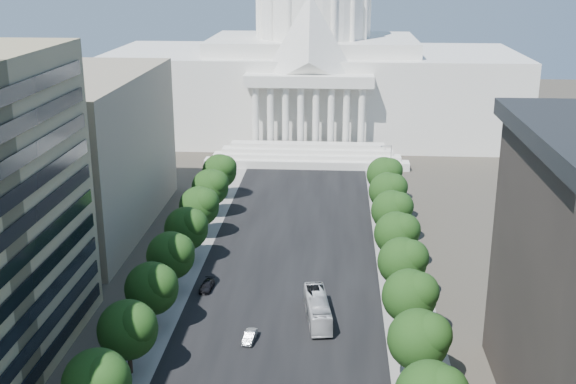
# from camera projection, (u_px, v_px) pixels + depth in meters

# --- Properties ---
(road_asphalt) EXTENTS (30.00, 260.00, 0.01)m
(road_asphalt) POSITION_uv_depth(u_px,v_px,m) (292.00, 251.00, 130.69)
(road_asphalt) COLOR black
(road_asphalt) RESTS_ON ground
(sidewalk_left) EXTENTS (8.00, 260.00, 0.02)m
(sidewalk_left) POSITION_uv_depth(u_px,v_px,m) (189.00, 249.00, 131.94)
(sidewalk_left) COLOR gray
(sidewalk_left) RESTS_ON ground
(sidewalk_right) EXTENTS (8.00, 260.00, 0.02)m
(sidewalk_right) POSITION_uv_depth(u_px,v_px,m) (398.00, 254.00, 129.45)
(sidewalk_right) COLOR gray
(sidewalk_right) RESTS_ON ground
(capitol) EXTENTS (120.00, 56.00, 73.00)m
(capitol) POSITION_uv_depth(u_px,v_px,m) (313.00, 68.00, 214.83)
(capitol) COLOR white
(capitol) RESTS_ON ground
(office_block_left_far) EXTENTS (38.00, 52.00, 30.00)m
(office_block_left_far) POSITION_uv_depth(u_px,v_px,m) (47.00, 153.00, 138.80)
(office_block_left_far) COLOR gray
(office_block_left_far) RESTS_ON ground
(tree_l_c) EXTENTS (7.79, 7.60, 9.97)m
(tree_l_c) POSITION_uv_depth(u_px,v_px,m) (99.00, 382.00, 78.38)
(tree_l_c) COLOR #33261C
(tree_l_c) RESTS_ON ground
(tree_l_d) EXTENTS (7.79, 7.60, 9.97)m
(tree_l_d) POSITION_uv_depth(u_px,v_px,m) (130.00, 328.00, 89.78)
(tree_l_d) COLOR #33261C
(tree_l_d) RESTS_ON ground
(tree_l_e) EXTENTS (7.79, 7.60, 9.97)m
(tree_l_e) POSITION_uv_depth(u_px,v_px,m) (153.00, 287.00, 101.19)
(tree_l_e) COLOR #33261C
(tree_l_e) RESTS_ON ground
(tree_l_f) EXTENTS (7.79, 7.60, 9.97)m
(tree_l_f) POSITION_uv_depth(u_px,v_px,m) (172.00, 254.00, 112.60)
(tree_l_f) COLOR #33261C
(tree_l_f) RESTS_ON ground
(tree_l_g) EXTENTS (7.79, 7.60, 9.97)m
(tree_l_g) POSITION_uv_depth(u_px,v_px,m) (188.00, 227.00, 124.01)
(tree_l_g) COLOR #33261C
(tree_l_g) RESTS_ON ground
(tree_l_h) EXTENTS (7.79, 7.60, 9.97)m
(tree_l_h) POSITION_uv_depth(u_px,v_px,m) (201.00, 205.00, 135.41)
(tree_l_h) COLOR #33261C
(tree_l_h) RESTS_ON ground
(tree_l_i) EXTENTS (7.79, 7.60, 9.97)m
(tree_l_i) POSITION_uv_depth(u_px,v_px,m) (212.00, 186.00, 146.82)
(tree_l_i) COLOR #33261C
(tree_l_i) RESTS_ON ground
(tree_l_j) EXTENTS (7.79, 7.60, 9.97)m
(tree_l_j) POSITION_uv_depth(u_px,v_px,m) (221.00, 170.00, 158.23)
(tree_l_j) COLOR #33261C
(tree_l_j) RESTS_ON ground
(tree_r_d) EXTENTS (7.79, 7.60, 9.97)m
(tree_r_d) POSITION_uv_depth(u_px,v_px,m) (421.00, 338.00, 87.42)
(tree_r_d) COLOR #33261C
(tree_r_d) RESTS_ON ground
(tree_r_e) EXTENTS (7.79, 7.60, 9.97)m
(tree_r_e) POSITION_uv_depth(u_px,v_px,m) (412.00, 295.00, 98.83)
(tree_r_e) COLOR #33261C
(tree_r_e) RESTS_ON ground
(tree_r_f) EXTENTS (7.79, 7.60, 9.97)m
(tree_r_f) POSITION_uv_depth(u_px,v_px,m) (405.00, 261.00, 110.24)
(tree_r_f) COLOR #33261C
(tree_r_f) RESTS_ON ground
(tree_r_g) EXTENTS (7.79, 7.60, 9.97)m
(tree_r_g) POSITION_uv_depth(u_px,v_px,m) (398.00, 233.00, 121.64)
(tree_r_g) COLOR #33261C
(tree_r_g) RESTS_ON ground
(tree_r_h) EXTENTS (7.79, 7.60, 9.97)m
(tree_r_h) POSITION_uv_depth(u_px,v_px,m) (393.00, 209.00, 133.05)
(tree_r_h) COLOR #33261C
(tree_r_h) RESTS_ON ground
(tree_r_i) EXTENTS (7.79, 7.60, 9.97)m
(tree_r_i) POSITION_uv_depth(u_px,v_px,m) (389.00, 190.00, 144.46)
(tree_r_i) COLOR #33261C
(tree_r_i) RESTS_ON ground
(tree_r_j) EXTENTS (7.79, 7.60, 9.97)m
(tree_r_j) POSITION_uv_depth(u_px,v_px,m) (386.00, 173.00, 155.87)
(tree_r_j) COLOR #33261C
(tree_r_j) RESTS_ON ground
(streetlight_c) EXTENTS (2.61, 0.44, 9.00)m
(streetlight_c) POSITION_uv_depth(u_px,v_px,m) (423.00, 299.00, 99.10)
(streetlight_c) COLOR gray
(streetlight_c) RESTS_ON ground
(streetlight_d) EXTENTS (2.61, 0.44, 9.00)m
(streetlight_d) POSITION_uv_depth(u_px,v_px,m) (407.00, 234.00, 122.87)
(streetlight_d) COLOR gray
(streetlight_d) RESTS_ON ground
(streetlight_e) EXTENTS (2.61, 0.44, 9.00)m
(streetlight_e) POSITION_uv_depth(u_px,v_px,m) (396.00, 190.00, 146.63)
(streetlight_e) COLOR gray
(streetlight_e) RESTS_ON ground
(streetlight_f) EXTENTS (2.61, 0.44, 9.00)m
(streetlight_f) POSITION_uv_depth(u_px,v_px,m) (388.00, 158.00, 170.40)
(streetlight_f) COLOR gray
(streetlight_f) RESTS_ON ground
(car_silver) EXTENTS (1.92, 4.23, 1.34)m
(car_silver) POSITION_uv_depth(u_px,v_px,m) (250.00, 337.00, 99.51)
(car_silver) COLOR #95989C
(car_silver) RESTS_ON ground
(car_dark_b) EXTENTS (2.17, 4.65, 1.31)m
(car_dark_b) POSITION_uv_depth(u_px,v_px,m) (207.00, 286.00, 115.13)
(car_dark_b) COLOR black
(car_dark_b) RESTS_ON ground
(city_bus) EXTENTS (4.63, 12.93, 3.52)m
(city_bus) POSITION_uv_depth(u_px,v_px,m) (318.00, 309.00, 105.18)
(city_bus) COLOR silver
(city_bus) RESTS_ON ground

